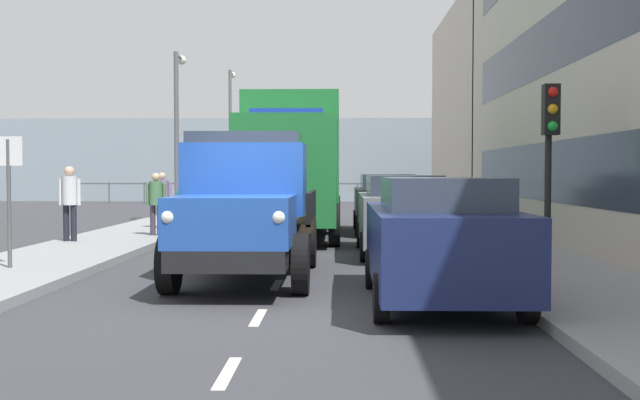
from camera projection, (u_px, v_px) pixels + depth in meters
ground_plane at (306, 232)px, 22.76m from camera, size 80.00×80.00×0.00m
sidewalk_left at (461, 230)px, 22.64m from camera, size 2.60×41.04×0.15m
sidewalk_right at (153, 229)px, 22.88m from camera, size 2.60×41.04×0.15m
road_centreline_markings at (305, 234)px, 22.06m from camera, size 0.12×36.98×0.01m
building_far_block at (534, 111)px, 34.19m from camera, size 7.66×12.56×9.05m
sea_horizon at (323, 160)px, 46.16m from camera, size 80.00×0.80×5.00m
seawall_railing at (322, 187)px, 42.63m from camera, size 28.08×0.08×1.20m
truck_vintage_blue at (246, 210)px, 12.42m from camera, size 2.17×5.64×2.43m
lorry_cargo_green at (294, 162)px, 21.04m from camera, size 2.58×8.20×3.87m
car_navy_kerbside_near at (440, 238)px, 10.33m from camera, size 1.91×4.39×1.72m
car_grey_kerbside_1 at (402, 213)px, 16.50m from camera, size 1.91×4.43×1.72m
car_black_kerbside_2 at (386, 202)px, 22.38m from camera, size 1.86×4.28×1.72m
car_teal_oppositeside_0 at (221, 204)px, 21.56m from camera, size 1.80×4.08×1.72m
pedestrian_couple_b at (70, 197)px, 18.03m from camera, size 0.53×0.34×1.77m
pedestrian_strolling at (156, 199)px, 19.72m from camera, size 0.53×0.34×1.61m
pedestrian_in_dark_coat at (162, 195)px, 22.32m from camera, size 0.53×0.34×1.62m
pedestrian_couple_a at (188, 191)px, 24.13m from camera, size 0.53×0.34×1.74m
traffic_light_near at (550, 134)px, 13.59m from camera, size 0.28×0.41×3.20m
lamp_post_promenade at (178, 119)px, 25.81m from camera, size 0.32×1.14×5.68m
lamp_post_far at (231, 125)px, 38.31m from camera, size 0.32×1.14×6.74m
street_sign at (9, 178)px, 13.03m from camera, size 0.50×0.07×2.25m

